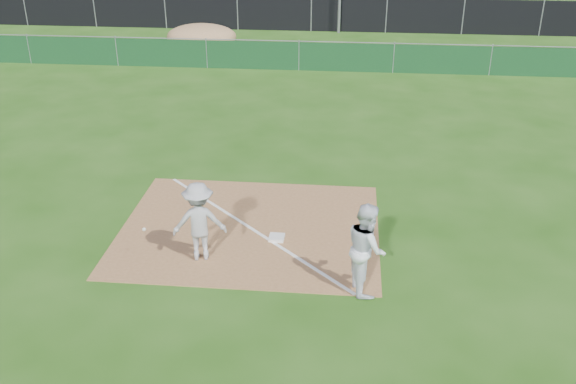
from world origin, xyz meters
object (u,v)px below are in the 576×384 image
object	(u,v)px
car_left	(213,0)
car_right	(391,5)
first_base	(277,238)
car_mid	(300,0)
runner	(366,248)
play_at_first	(199,221)

from	to	relation	value
car_left	car_right	bearing A→B (deg)	-115.22
first_base	car_mid	distance (m)	27.73
runner	car_left	xyz separation A→B (m)	(-8.94, 28.82, -0.19)
runner	car_right	distance (m)	28.46
first_base	play_at_first	xyz separation A→B (m)	(-1.53, -0.94, 0.85)
car_mid	car_right	bearing A→B (deg)	-86.22
car_left	car_right	world-z (taller)	car_left
car_left	car_mid	xyz separation A→B (m)	(5.30, 0.61, -0.01)
car_mid	play_at_first	bearing A→B (deg)	-165.30
car_left	car_right	size ratio (longest dim) A/B	0.88
car_mid	car_left	bearing A→B (deg)	110.97
first_base	runner	xyz separation A→B (m)	(1.96, -1.75, 0.89)
runner	car_right	xyz separation A→B (m)	(1.83, 28.40, -0.22)
first_base	play_at_first	bearing A→B (deg)	-148.57
first_base	runner	world-z (taller)	runner
car_right	car_left	bearing A→B (deg)	83.14
car_left	car_mid	world-z (taller)	car_left
first_base	car_mid	xyz separation A→B (m)	(-1.68, 27.67, 0.69)
play_at_first	car_left	distance (m)	28.53
first_base	car_left	distance (m)	27.96
car_mid	car_right	world-z (taller)	car_mid
runner	first_base	bearing A→B (deg)	34.77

